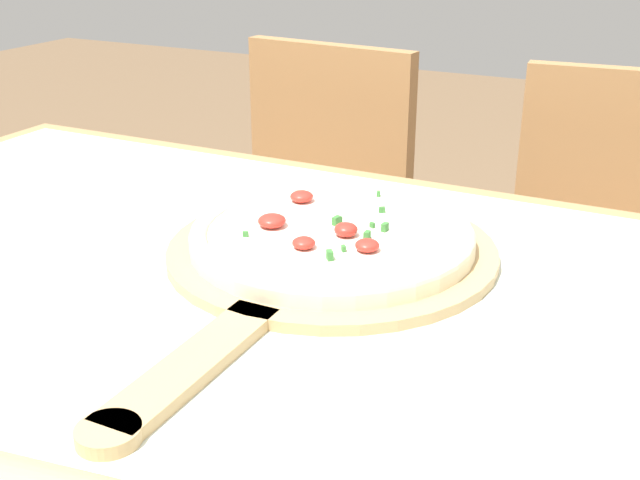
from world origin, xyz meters
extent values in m
cube|color=#A87F51|center=(0.00, 0.00, 0.75)|extent=(1.41, 0.87, 0.03)
cylinder|color=#A87F51|center=(-0.65, 0.38, 0.37)|extent=(0.06, 0.06, 0.73)
cube|color=silver|center=(0.00, 0.00, 0.76)|extent=(1.33, 0.79, 0.00)
cylinder|color=tan|center=(0.02, 0.13, 0.77)|extent=(0.37, 0.37, 0.01)
cube|color=tan|center=(0.02, -0.14, 0.77)|extent=(0.04, 0.22, 0.01)
cylinder|color=tan|center=(0.02, -0.25, 0.77)|extent=(0.05, 0.05, 0.01)
cylinder|color=beige|center=(0.02, 0.13, 0.79)|extent=(0.32, 0.32, 0.02)
torus|color=beige|center=(0.02, 0.13, 0.79)|extent=(0.32, 0.32, 0.02)
cylinder|color=white|center=(0.02, 0.13, 0.80)|extent=(0.28, 0.28, 0.00)
ellipsoid|color=red|center=(-0.04, 0.10, 0.80)|extent=(0.03, 0.03, 0.01)
ellipsoid|color=red|center=(-0.05, 0.19, 0.80)|extent=(0.03, 0.03, 0.01)
ellipsoid|color=red|center=(0.08, 0.09, 0.80)|extent=(0.03, 0.03, 0.01)
ellipsoid|color=red|center=(0.04, 0.12, 0.81)|extent=(0.03, 0.03, 0.01)
ellipsoid|color=red|center=(0.02, 0.07, 0.80)|extent=(0.02, 0.02, 0.01)
cube|color=#387533|center=(-0.05, 0.07, 0.80)|extent=(0.01, 0.01, 0.01)
cube|color=#387533|center=(0.06, 0.08, 0.80)|extent=(0.01, 0.01, 0.01)
cube|color=#387533|center=(0.02, 0.15, 0.80)|extent=(0.01, 0.01, 0.01)
cube|color=#387533|center=(0.07, 0.12, 0.80)|extent=(0.01, 0.01, 0.01)
cube|color=#387533|center=(0.06, 0.15, 0.80)|extent=(0.01, 0.01, 0.01)
cube|color=#387533|center=(0.08, 0.15, 0.80)|extent=(0.01, 0.01, 0.01)
cube|color=#387533|center=(0.06, 0.05, 0.80)|extent=(0.01, 0.01, 0.01)
cube|color=#387533|center=(0.02, 0.14, 0.80)|extent=(0.01, 0.01, 0.01)
cube|color=#387533|center=(0.03, 0.25, 0.80)|extent=(0.01, 0.01, 0.01)
cube|color=#387533|center=(0.05, 0.20, 0.80)|extent=(0.01, 0.01, 0.01)
cube|color=#A37547|center=(-0.35, 0.67, 0.42)|extent=(0.44, 0.44, 0.02)
cube|color=#A37547|center=(-0.34, 0.86, 0.65)|extent=(0.38, 0.07, 0.44)
cylinder|color=#A37547|center=(-0.53, 0.53, 0.20)|extent=(0.04, 0.04, 0.41)
cylinder|color=#A37547|center=(-0.21, 0.50, 0.20)|extent=(0.04, 0.04, 0.41)
cylinder|color=#A37547|center=(-0.50, 0.85, 0.20)|extent=(0.04, 0.04, 0.41)
cylinder|color=#A37547|center=(-0.18, 0.82, 0.20)|extent=(0.04, 0.04, 0.41)
cube|color=#A37547|center=(0.27, 0.67, 0.42)|extent=(0.43, 0.43, 0.02)
cube|color=#A37547|center=(0.26, 0.86, 0.65)|extent=(0.38, 0.06, 0.44)
cylinder|color=#A37547|center=(0.10, 0.82, 0.20)|extent=(0.04, 0.04, 0.41)
camera|label=1|loc=(0.38, -0.61, 1.13)|focal=45.00mm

